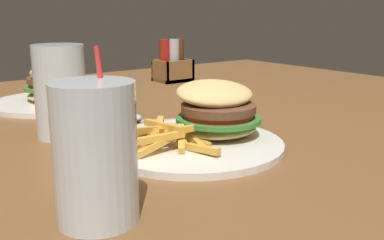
# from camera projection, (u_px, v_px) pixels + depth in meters

# --- Properties ---
(dining_table) EXTENTS (1.69, 1.21, 0.70)m
(dining_table) POSITION_uv_depth(u_px,v_px,m) (148.00, 147.00, 0.90)
(dining_table) COLOR brown
(dining_table) RESTS_ON ground_plane
(meal_plate_near) EXTENTS (0.27, 0.27, 0.10)m
(meal_plate_near) POSITION_uv_depth(u_px,v_px,m) (204.00, 125.00, 0.69)
(meal_plate_near) COLOR white
(meal_plate_near) RESTS_ON dining_table
(beer_glass) EXTENTS (0.08, 0.08, 0.15)m
(beer_glass) POSITION_uv_depth(u_px,v_px,m) (60.00, 94.00, 0.72)
(beer_glass) COLOR silver
(beer_glass) RESTS_ON dining_table
(juice_glass) EXTENTS (0.08, 0.08, 0.17)m
(juice_glass) POSITION_uv_depth(u_px,v_px,m) (96.00, 159.00, 0.43)
(juice_glass) COLOR silver
(juice_glass) RESTS_ON dining_table
(spoon) EXTENTS (0.18, 0.12, 0.02)m
(spoon) POSITION_uv_depth(u_px,v_px,m) (129.00, 118.00, 0.83)
(spoon) COLOR silver
(spoon) RESTS_ON dining_table
(meal_plate_far) EXTENTS (0.26, 0.26, 0.10)m
(meal_plate_far) POSITION_uv_depth(u_px,v_px,m) (53.00, 91.00, 0.97)
(meal_plate_far) COLOR white
(meal_plate_far) RESTS_ON dining_table
(condiment_caddy) EXTENTS (0.10, 0.08, 0.12)m
(condiment_caddy) POSITION_uv_depth(u_px,v_px,m) (173.00, 65.00, 1.29)
(condiment_caddy) COLOR brown
(condiment_caddy) RESTS_ON dining_table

